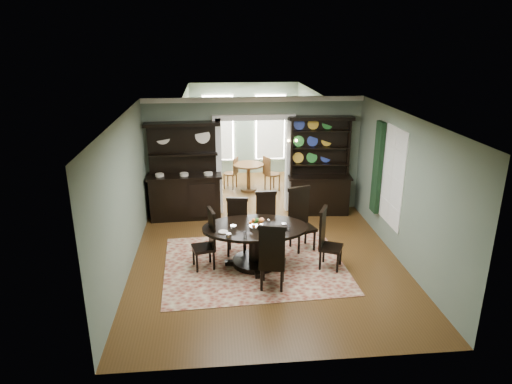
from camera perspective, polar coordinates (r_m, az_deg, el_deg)
The scene contains 19 objects.
room at distance 8.90m, azimuth 1.44°, elevation 0.24°, with size 5.51×6.01×3.01m.
parlor at distance 14.19m, azimuth -1.19°, elevation 7.18°, with size 3.51×3.50×3.01m.
doorway_trim at distance 11.71m, azimuth -0.27°, elevation 5.10°, with size 2.08×0.25×2.57m.
right_window at distance 10.36m, azimuth 15.82°, elevation 2.39°, with size 0.15×1.47×2.12m.
wall_sconce at distance 11.62m, azimuth 4.50°, elevation 6.31°, with size 0.27×0.21×0.21m.
rug at distance 9.43m, azimuth -0.21°, elevation -9.01°, with size 3.61×2.93×0.01m, color maroon.
dining_table at distance 9.19m, azimuth -0.09°, elevation -5.81°, with size 2.16×2.02×0.83m.
centerpiece at distance 9.01m, azimuth 0.03°, elevation -4.11°, with size 1.42×0.91×0.23m.
chair_far_left at distance 9.70m, azimuth -2.38°, elevation -4.07°, with size 0.50×0.48×1.21m.
chair_far_mid at distance 10.05m, azimuth 1.29°, elevation -3.18°, with size 0.47×0.43×1.22m.
chair_far_right at distance 9.93m, azimuth 5.57°, elevation -3.06°, with size 0.63×0.62×1.37m.
chair_end_left at distance 9.12m, azimuth -6.02°, elevation -5.70°, with size 0.52×0.54×1.22m.
chair_end_right at distance 9.17m, azimuth 8.78°, elevation -5.58°, with size 0.59×0.60×1.25m.
chair_near at distance 8.26m, azimuth 2.04°, elevation -7.98°, with size 0.57×0.55×1.32m.
sideboard at distance 11.63m, azimuth -8.89°, elevation 0.83°, with size 1.87×0.72×2.44m.
welsh_dresser at distance 11.90m, azimuth 7.88°, elevation 1.64°, with size 1.66×0.71×2.53m.
parlor_table at distance 13.57m, azimuth -0.94°, elevation 2.36°, with size 0.89×0.89×0.82m.
parlor_chair_left at distance 13.79m, azimuth -2.98°, elevation 2.52°, with size 0.47×0.46×0.97m.
parlor_chair_right at distance 13.56m, azimuth 1.78°, elevation 2.44°, with size 0.50×0.50×1.05m.
Camera 1 is at (-1.01, -8.31, 4.46)m, focal length 32.00 mm.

